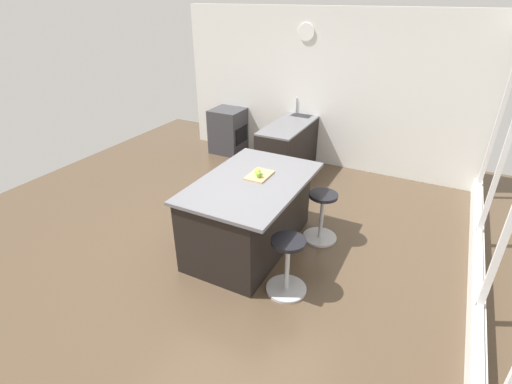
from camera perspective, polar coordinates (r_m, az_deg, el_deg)
The scene contains 10 objects.
ground_plane at distance 4.85m, azimuth -3.14°, elevation -8.32°, with size 8.17×8.17×0.00m, color brown.
interior_partition_left at distance 6.97m, azimuth 10.14°, elevation 14.85°, with size 0.15×5.38×2.68m.
sink_cabinet at distance 7.01m, azimuth 6.14°, elevation 7.59°, with size 2.22×0.60×1.17m.
oven_range at distance 7.63m, azimuth -4.20°, elevation 9.20°, with size 0.60×0.61×0.86m.
kitchen_island at distance 4.64m, azimuth -1.07°, elevation -3.22°, with size 1.76×1.15×0.92m.
stool_by_window at distance 4.91m, azimuth 9.82°, elevation -3.88°, with size 0.44×0.44×0.66m.
stool_middle at distance 4.06m, azimuth 4.72°, elevation -11.23°, with size 0.44×0.44×0.66m.
cutting_board at distance 4.51m, azimuth 0.53°, elevation 2.54°, with size 0.36×0.24×0.02m, color tan.
apple_yellow at distance 4.49m, azimuth 0.26°, elevation 3.10°, with size 0.08×0.08×0.08m, color gold.
apple_green at distance 4.42m, azimuth 0.45°, elevation 2.64°, with size 0.07×0.07×0.07m, color #609E2D.
Camera 1 is at (3.35, 2.04, 2.86)m, focal length 26.55 mm.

